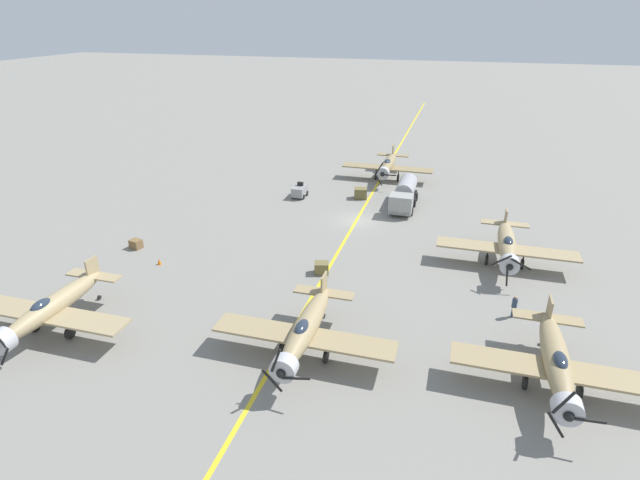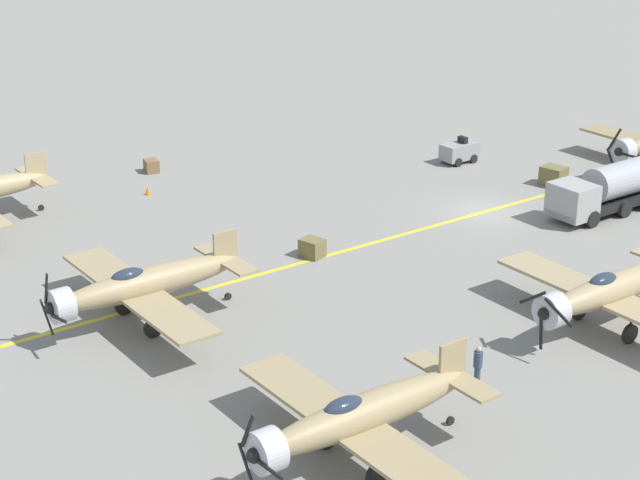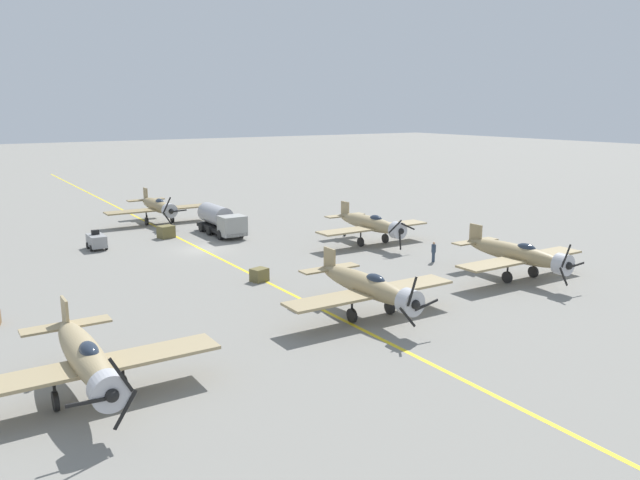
{
  "view_description": "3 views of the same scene",
  "coord_description": "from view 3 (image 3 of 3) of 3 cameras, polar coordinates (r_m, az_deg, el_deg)",
  "views": [
    {
      "loc": [
        -10.07,
        49.38,
        20.71
      ],
      "look_at": [
        1.32,
        9.78,
        1.8
      ],
      "focal_mm": 28.0,
      "sensor_mm": 36.0,
      "label": 1
    },
    {
      "loc": [
        -43.31,
        43.85,
        22.2
      ],
      "look_at": [
        -1.11,
        13.17,
        1.57
      ],
      "focal_mm": 60.0,
      "sensor_mm": 36.0,
      "label": 2
    },
    {
      "loc": [
        21.27,
        54.35,
        13.18
      ],
      "look_at": [
        -5.59,
        11.97,
        2.45
      ],
      "focal_mm": 35.0,
      "sensor_mm": 36.0,
      "label": 3
    }
  ],
  "objects": [
    {
      "name": "supply_crate_by_tanker",
      "position": [
        65.9,
        -13.89,
        0.73
      ],
      "size": [
        1.73,
        1.54,
        1.26
      ],
      "primitive_type": "cube",
      "rotation": [
        0.0,
        0.0,
        0.2
      ],
      "color": "brown",
      "rests_on": "ground"
    },
    {
      "name": "taxiway_stripe",
      "position": [
        59.83,
        -10.73,
        -0.87
      ],
      "size": [
        0.3,
        160.0,
        0.01
      ],
      "primitive_type": "cube",
      "color": "yellow",
      "rests_on": "ground"
    },
    {
      "name": "ground_crew_walking",
      "position": [
        54.84,
        10.35,
        -0.99
      ],
      "size": [
        0.39,
        0.39,
        1.78
      ],
      "color": "#334256",
      "rests_on": "ground"
    },
    {
      "name": "tow_tractor",
      "position": [
        62.56,
        -19.76,
        -0.07
      ],
      "size": [
        1.57,
        2.6,
        1.79
      ],
      "color": "gray",
      "rests_on": "ground"
    },
    {
      "name": "traffic_cone",
      "position": [
        41.84,
        -22.04,
        -6.81
      ],
      "size": [
        0.36,
        0.36,
        0.55
      ],
      "primitive_type": "cone",
      "color": "orange",
      "rests_on": "ground"
    },
    {
      "name": "fuel_tanker",
      "position": [
        66.27,
        -9.07,
        1.77
      ],
      "size": [
        2.68,
        8.0,
        2.98
      ],
      "color": "black",
      "rests_on": "ground"
    },
    {
      "name": "ground_plane",
      "position": [
        59.83,
        -10.73,
        -0.87
      ],
      "size": [
        400.0,
        400.0,
        0.0
      ],
      "primitive_type": "plane",
      "color": "gray"
    },
    {
      "name": "airplane_far_center",
      "position": [
        39.82,
        4.43,
        -4.25
      ],
      "size": [
        12.0,
        9.98,
        3.73
      ],
      "rotation": [
        0.0,
        0.0,
        0.3
      ],
      "color": "#9E8960",
      "rests_on": "ground"
    },
    {
      "name": "airplane_mid_left",
      "position": [
        60.97,
        4.7,
        1.47
      ],
      "size": [
        12.0,
        9.98,
        3.65
      ],
      "rotation": [
        0.0,
        0.0,
        0.11
      ],
      "color": "tan",
      "rests_on": "ground"
    },
    {
      "name": "airplane_far_left",
      "position": [
        50.71,
        17.66,
        -1.23
      ],
      "size": [
        12.0,
        9.98,
        3.65
      ],
      "rotation": [
        0.0,
        0.0,
        0.23
      ],
      "color": "#9A865D",
      "rests_on": "ground"
    },
    {
      "name": "airplane_near_center",
      "position": [
        74.11,
        -14.61,
        3.01
      ],
      "size": [
        12.0,
        9.98,
        3.65
      ],
      "rotation": [
        0.0,
        0.0,
        -0.3
      ],
      "color": "#927E55",
      "rests_on": "ground"
    },
    {
      "name": "supply_crate_mid_lane",
      "position": [
        48.36,
        -5.57,
        -3.18
      ],
      "size": [
        1.44,
        1.3,
        1.01
      ],
      "primitive_type": "cube",
      "rotation": [
        0.0,
        0.0,
        0.27
      ],
      "color": "brown",
      "rests_on": "ground"
    },
    {
      "name": "airplane_far_right",
      "position": [
        30.7,
        -20.59,
        -10.07
      ],
      "size": [
        12.0,
        9.98,
        3.65
      ],
      "rotation": [
        0.0,
        0.0,
        0.27
      ],
      "color": "tan",
      "rests_on": "ground"
    }
  ]
}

